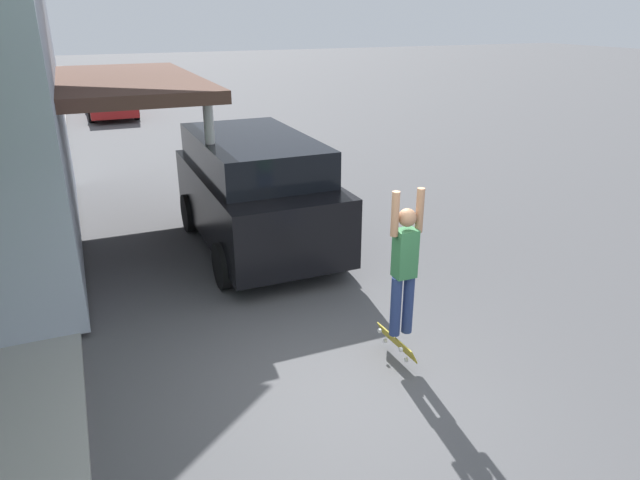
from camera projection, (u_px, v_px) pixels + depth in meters
name	position (u px, v px, depth m)	size (l,w,h in m)	color
ground_plane	(340.00, 392.00, 6.55)	(120.00, 120.00, 0.00)	#49494C
sidewalk	(21.00, 249.00, 10.34)	(1.80, 80.00, 0.10)	gray
suv_parked	(255.00, 190.00, 10.19)	(2.16, 4.40, 2.05)	black
car_down_street	(110.00, 99.00, 23.60)	(1.91, 4.49, 1.38)	maroon
skateboarder	(404.00, 263.00, 6.62)	(0.41, 0.21, 1.82)	navy
skateboard	(396.00, 342.00, 7.04)	(0.19, 0.79, 0.25)	#A89323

